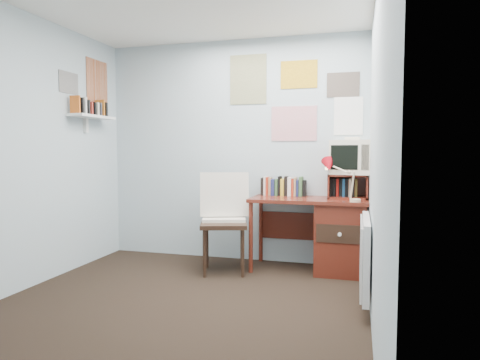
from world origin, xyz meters
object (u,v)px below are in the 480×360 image
object	(u,v)px
crt_tv	(352,156)
desk_lamp	(356,182)
tv_riser	(348,186)
radiator	(366,255)
wall_shelf	(92,117)
desk_chair	(224,224)
desk	(335,233)

from	to	relation	value
crt_tv	desk_lamp	bearing A→B (deg)	-74.56
tv_riser	radiator	world-z (taller)	tv_riser
desk_lamp	crt_tv	world-z (taller)	crt_tv
crt_tv	wall_shelf	distance (m)	2.81
desk_chair	desk_lamp	world-z (taller)	desk_lamp
desk_chair	crt_tv	xyz separation A→B (m)	(1.26, 0.44, 0.70)
desk	tv_riser	bearing A→B (deg)	42.96
tv_riser	crt_tv	world-z (taller)	crt_tv
desk_lamp	tv_riser	xyz separation A→B (m)	(-0.08, 0.30, -0.06)
desk_chair	wall_shelf	distance (m)	1.85
desk_lamp	radiator	xyz separation A→B (m)	(0.09, -0.74, -0.53)
desk_lamp	wall_shelf	bearing A→B (deg)	-156.81
desk_lamp	radiator	bearing A→B (deg)	-63.52
desk	tv_riser	world-z (taller)	tv_riser
tv_riser	crt_tv	bearing A→B (deg)	28.12
desk	tv_riser	distance (m)	0.51
desk_chair	wall_shelf	size ratio (longest dim) A/B	1.61
desk	desk_chair	world-z (taller)	desk_chair
radiator	desk_lamp	bearing A→B (deg)	97.12
crt_tv	desk	bearing A→B (deg)	-131.83
desk_lamp	wall_shelf	distance (m)	2.85
desk_chair	tv_riser	size ratio (longest dim) A/B	2.49
tv_riser	wall_shelf	xyz separation A→B (m)	(-2.69, -0.49, 0.74)
wall_shelf	desk_chair	bearing A→B (deg)	2.92
tv_riser	wall_shelf	size ratio (longest dim) A/B	0.65
desk_lamp	tv_riser	bearing A→B (deg)	123.75
crt_tv	radiator	distance (m)	1.32
wall_shelf	desk	bearing A→B (deg)	8.40
desk	radiator	xyz separation A→B (m)	(0.29, -0.93, 0.01)
crt_tv	radiator	world-z (taller)	crt_tv
tv_riser	desk	bearing A→B (deg)	-137.04
desk_chair	desk_lamp	xyz separation A→B (m)	(1.30, 0.11, 0.45)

